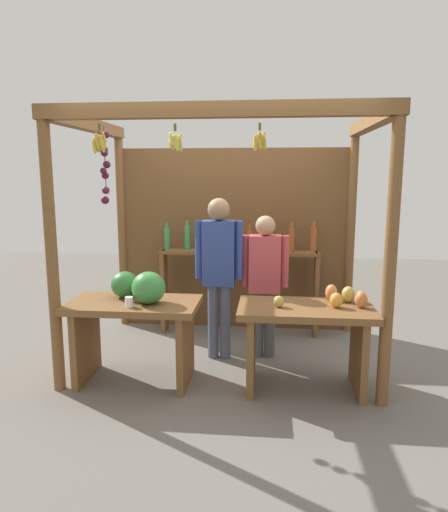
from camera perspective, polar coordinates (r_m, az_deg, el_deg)
name	(u,v)px	position (r m, az deg, el deg)	size (l,w,h in m)	color
ground_plane	(226,355)	(5.00, 0.22, -12.03)	(12.00, 12.00, 0.00)	slate
market_stall	(229,217)	(5.08, 0.60, 4.76)	(2.89, 1.97, 2.42)	brown
fruit_counter_left	(136,314)	(4.28, -10.77, -6.96)	(1.16, 0.64, 1.04)	brown
fruit_counter_right	(308,328)	(4.15, 10.26, -8.73)	(1.16, 0.64, 0.90)	brown
bottle_shelf_unit	(240,267)	(5.43, 1.95, -1.41)	(1.85, 0.22, 1.36)	brown
vendor_man	(219,264)	(4.66, -0.63, -0.95)	(0.48, 0.22, 1.65)	#515A76
vendor_woman	(265,275)	(4.74, 5.01, -2.29)	(0.48, 0.20, 1.47)	#525656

